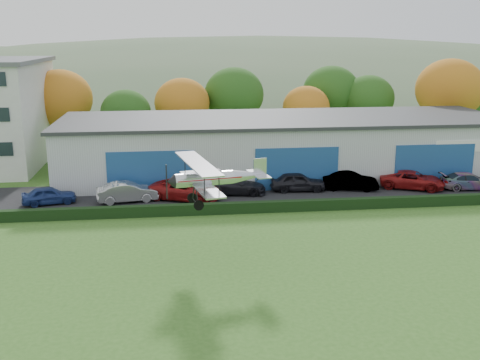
{
  "coord_description": "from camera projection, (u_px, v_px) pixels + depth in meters",
  "views": [
    {
      "loc": [
        -5.26,
        -23.0,
        12.55
      ],
      "look_at": [
        -1.14,
        10.71,
        3.89
      ],
      "focal_mm": 42.46,
      "sensor_mm": 36.0,
      "label": 1
    }
  ],
  "objects": [
    {
      "name": "car_2",
      "position": [
        186.0,
        190.0,
        44.46
      ],
      "size": [
        6.29,
        4.73,
        1.59
      ],
      "primitive_type": "imported",
      "rotation": [
        0.0,
        0.0,
        1.15
      ],
      "color": "maroon",
      "rests_on": "apron"
    },
    {
      "name": "car_3",
      "position": [
        235.0,
        185.0,
        45.98
      ],
      "size": [
        5.27,
        2.73,
        1.46
      ],
      "primitive_type": "imported",
      "rotation": [
        0.0,
        0.0,
        1.43
      ],
      "color": "black",
      "rests_on": "apron"
    },
    {
      "name": "tree_belt",
      "position": [
        225.0,
        99.0,
        63.63
      ],
      "size": [
        75.7,
        13.22,
        10.12
      ],
      "color": "#3D2614",
      "rests_on": "ground"
    },
    {
      "name": "car_0",
      "position": [
        49.0,
        195.0,
        43.27
      ],
      "size": [
        4.24,
        2.44,
        1.36
      ],
      "primitive_type": "imported",
      "rotation": [
        0.0,
        0.0,
        1.79
      ],
      "color": "navy",
      "rests_on": "apron"
    },
    {
      "name": "biplane",
      "position": [
        213.0,
        177.0,
        31.55
      ],
      "size": [
        5.87,
        6.7,
        2.49
      ],
      "rotation": [
        0.0,
        0.0,
        0.19
      ],
      "color": "silver"
    },
    {
      "name": "car_7",
      "position": [
        469.0,
        181.0,
        47.47
      ],
      "size": [
        4.9,
        2.38,
        1.37
      ],
      "primitive_type": "imported",
      "rotation": [
        0.0,
        0.0,
        1.47
      ],
      "color": "gray",
      "rests_on": "apron"
    },
    {
      "name": "ground",
      "position": [
        293.0,
        319.0,
        25.84
      ],
      "size": [
        300.0,
        300.0,
        0.0
      ],
      "primitive_type": "plane",
      "color": "#325E1D",
      "rests_on": "ground"
    },
    {
      "name": "hangar",
      "position": [
        283.0,
        145.0,
        52.68
      ],
      "size": [
        40.6,
        12.6,
        5.3
      ],
      "color": "#B2B7BC",
      "rests_on": "ground"
    },
    {
      "name": "apron",
      "position": [
        275.0,
        193.0,
        46.39
      ],
      "size": [
        48.0,
        9.0,
        0.05
      ],
      "primitive_type": "cube",
      "color": "black",
      "rests_on": "ground"
    },
    {
      "name": "distant_hills",
      "position": [
        174.0,
        127.0,
        163.21
      ],
      "size": [
        430.0,
        196.0,
        56.0
      ],
      "color": "#4C6642",
      "rests_on": "ground"
    },
    {
      "name": "hedge",
      "position": [
        287.0,
        206.0,
        41.68
      ],
      "size": [
        46.0,
        0.6,
        0.8
      ],
      "primitive_type": "cube",
      "color": "black",
      "rests_on": "ground"
    },
    {
      "name": "car_4",
      "position": [
        298.0,
        182.0,
        46.96
      ],
      "size": [
        4.69,
        2.16,
        1.56
      ],
      "primitive_type": "imported",
      "rotation": [
        0.0,
        0.0,
        1.5
      ],
      "color": "black",
      "rests_on": "apron"
    },
    {
      "name": "car_5",
      "position": [
        350.0,
        181.0,
        47.28
      ],
      "size": [
        4.86,
        2.6,
        1.52
      ],
      "primitive_type": "imported",
      "rotation": [
        0.0,
        0.0,
        1.35
      ],
      "color": "gray",
      "rests_on": "apron"
    },
    {
      "name": "car_6",
      "position": [
        412.0,
        180.0,
        47.67
      ],
      "size": [
        5.86,
        4.43,
        1.48
      ],
      "primitive_type": "imported",
      "rotation": [
        0.0,
        0.0,
        1.15
      ],
      "color": "maroon",
      "rests_on": "apron"
    },
    {
      "name": "car_1",
      "position": [
        128.0,
        192.0,
        43.85
      ],
      "size": [
        4.91,
        2.42,
        1.55
      ],
      "primitive_type": "imported",
      "rotation": [
        0.0,
        0.0,
        1.74
      ],
      "color": "silver",
      "rests_on": "apron"
    }
  ]
}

